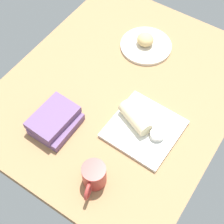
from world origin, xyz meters
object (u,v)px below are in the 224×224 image
scone_pastry (145,39)px  square_plate (144,129)px  book_stack (55,121)px  round_plate (146,46)px  coffee_mug (94,176)px  sauce_cup (157,134)px  breakfast_wrap (135,118)px

scone_pastry → square_plate: (-38.24, -22.38, -3.19)cm
square_plate → book_stack: size_ratio=1.33×
round_plate → coffee_mug: size_ratio=1.76×
round_plate → sauce_cup: (-38.45, -27.31, 2.21)cm
breakfast_wrap → square_plate: bearing=107.9°
sauce_cup → round_plate: bearing=35.4°
sauce_cup → breakfast_wrap: bearing=85.7°
book_stack → round_plate: bearing=-8.1°
scone_pastry → book_stack: scone_pastry is taller
sauce_cup → coffee_mug: size_ratio=0.42×
round_plate → breakfast_wrap: breakfast_wrap is taller
breakfast_wrap → sauce_cup: bearing=107.9°
scone_pastry → square_plate: 44.42cm
book_stack → coffee_mug: (-10.39, -25.59, 1.70)cm
round_plate → breakfast_wrap: size_ratio=1.62×
scone_pastry → breakfast_wrap: breakfast_wrap is taller
scone_pastry → coffee_mug: coffee_mug is taller
square_plate → book_stack: book_stack is taller
scone_pastry → square_plate: size_ratio=0.30×
round_plate → book_stack: book_stack is taller
round_plate → coffee_mug: (-65.50, -17.77, 4.12)cm
square_plate → sauce_cup: 6.07cm
scone_pastry → square_plate: scone_pastry is taller
book_stack → sauce_cup: bearing=-64.6°
square_plate → scone_pastry: bearing=30.3°
scone_pastry → sauce_cup: 47.79cm
breakfast_wrap → round_plate: bearing=-133.3°
square_plate → coffee_mug: bearing=172.0°
breakfast_wrap → coffee_mug: size_ratio=1.08×
round_plate → square_plate: size_ratio=0.91×
round_plate → square_plate: bearing=-150.4°
breakfast_wrap → scone_pastry: bearing=-132.5°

